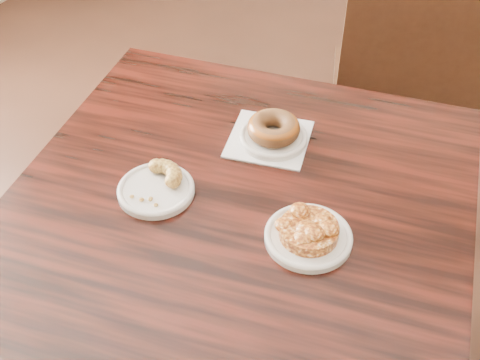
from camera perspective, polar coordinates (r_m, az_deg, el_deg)
The scene contains 9 objects.
cafe_table at distance 1.46m, azimuth -0.11°, elevation -12.19°, with size 0.89×0.89×0.75m, color black.
chair_far at distance 2.04m, azimuth 15.23°, elevation 7.99°, with size 0.49×0.49×0.90m, color black, non-canonical shape.
napkin at distance 1.31m, azimuth 2.77°, elevation 3.90°, with size 0.17×0.17×0.00m, color white.
plate_donut at distance 1.30m, azimuth 3.16°, elevation 4.05°, with size 0.15×0.15×0.01m, color silver.
plate_cruller at distance 1.19m, azimuth -7.97°, elevation -0.98°, with size 0.15×0.15×0.01m, color silver.
plate_fritter at distance 1.10m, azimuth 6.49°, elevation -5.42°, with size 0.16×0.16×0.01m, color silver.
glazed_donut at distance 1.28m, azimuth 3.21°, elevation 4.95°, with size 0.11×0.11×0.04m, color brown.
apple_fritter at distance 1.09m, azimuth 6.58°, elevation -4.60°, with size 0.14×0.14×0.04m, color #491A07, non-canonical shape.
cruller_fragment at distance 1.18m, azimuth -8.06°, elevation -0.26°, with size 0.11×0.11×0.03m, color #5B3812, non-canonical shape.
Camera 1 is at (0.19, -0.75, 1.58)m, focal length 45.00 mm.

